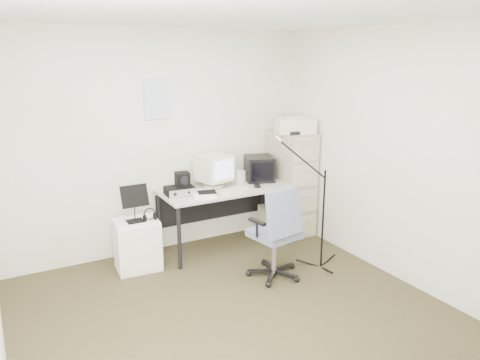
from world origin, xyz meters
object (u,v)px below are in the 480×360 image
filing_cabinet (291,183)px  side_cart (137,245)px  desk (225,218)px  office_chair (275,232)px

filing_cabinet → side_cart: filing_cabinet is taller
desk → side_cart: bearing=-175.9°
filing_cabinet → desk: (-0.95, -0.03, -0.29)m
filing_cabinet → office_chair: 1.30m
office_chair → side_cart: bearing=135.2°
desk → side_cart: desk is taller
desk → office_chair: size_ratio=1.54×
side_cart → filing_cabinet: bearing=7.4°
desk → office_chair: 0.94m
desk → filing_cabinet: bearing=1.8°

